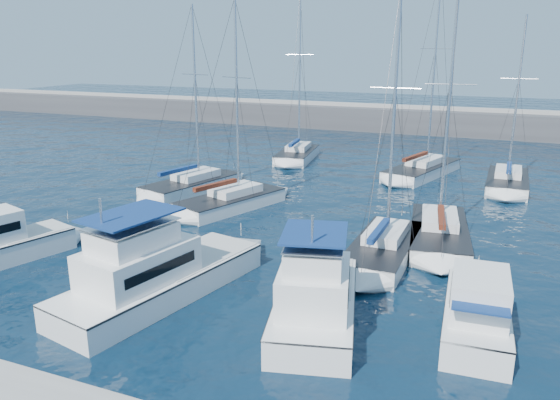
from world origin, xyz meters
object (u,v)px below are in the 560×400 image
at_px(motor_yacht_port_outer, 1,244).
at_px(motor_yacht_stbd_inner, 315,299).
at_px(sailboat_back_a, 297,154).
at_px(motor_yacht_port_inner, 154,276).
at_px(sailboat_mid_d, 439,233).
at_px(motor_yacht_stbd_outer, 477,313).
at_px(sailboat_mid_b, 231,201).
at_px(sailboat_mid_c, 383,248).
at_px(sailboat_mid_a, 192,185).
at_px(sailboat_back_b, 422,169).
at_px(sailboat_back_c, 507,182).

distance_m(motor_yacht_port_outer, motor_yacht_stbd_inner, 17.55).
relative_size(motor_yacht_port_outer, sailboat_back_a, 0.43).
height_order(motor_yacht_port_inner, sailboat_mid_d, sailboat_mid_d).
bearing_deg(motor_yacht_stbd_outer, motor_yacht_port_outer, -179.56).
xyz_separation_m(motor_yacht_stbd_outer, sailboat_mid_b, (-16.98, 11.90, -0.43)).
bearing_deg(sailboat_mid_d, motor_yacht_stbd_inner, -113.83).
bearing_deg(sailboat_mid_c, motor_yacht_port_inner, -132.56).
bearing_deg(motor_yacht_port_inner, sailboat_mid_a, 128.20).
relative_size(sailboat_mid_b, sailboat_back_b, 0.83).
xyz_separation_m(sailboat_mid_b, sailboat_back_c, (17.89, 13.50, -0.01)).
bearing_deg(sailboat_mid_a, motor_yacht_port_outer, -81.73).
relative_size(motor_yacht_stbd_outer, sailboat_back_b, 0.39).
bearing_deg(motor_yacht_stbd_outer, sailboat_back_a, 119.23).
bearing_deg(motor_yacht_stbd_inner, sailboat_back_c, 61.32).
relative_size(sailboat_mid_c, sailboat_back_c, 1.05).
height_order(motor_yacht_port_inner, sailboat_mid_b, sailboat_mid_b).
xyz_separation_m(motor_yacht_stbd_inner, sailboat_mid_c, (1.02, 8.46, -0.61)).
bearing_deg(sailboat_mid_c, sailboat_mid_b, 157.63).
bearing_deg(motor_yacht_stbd_inner, sailboat_mid_b, 114.69).
distance_m(motor_yacht_port_outer, motor_yacht_stbd_outer, 23.74).
relative_size(sailboat_mid_a, sailboat_mid_c, 1.00).
relative_size(motor_yacht_port_inner, motor_yacht_stbd_outer, 1.64).
distance_m(motor_yacht_port_outer, sailboat_back_b, 33.73).
relative_size(motor_yacht_port_outer, sailboat_mid_a, 0.50).
bearing_deg(motor_yacht_stbd_outer, sailboat_mid_d, 101.08).
bearing_deg(sailboat_back_b, sailboat_back_a, -173.41).
xyz_separation_m(motor_yacht_port_inner, sailboat_mid_b, (-3.40, 14.03, -0.62)).
xyz_separation_m(motor_yacht_port_outer, sailboat_back_c, (24.61, 26.84, -0.43)).
bearing_deg(motor_yacht_stbd_inner, sailboat_mid_a, 119.72).
height_order(motor_yacht_stbd_outer, sailboat_back_c, sailboat_back_c).
xyz_separation_m(motor_yacht_stbd_inner, sailboat_mid_a, (-15.80, 16.50, -0.62)).
bearing_deg(motor_yacht_stbd_outer, sailboat_mid_a, 142.80).
distance_m(motor_yacht_port_inner, sailboat_back_c, 31.12).
height_order(sailboat_mid_a, sailboat_back_c, sailboat_mid_a).
relative_size(sailboat_mid_b, sailboat_back_a, 0.88).
height_order(sailboat_mid_a, sailboat_back_b, sailboat_back_b).
height_order(motor_yacht_port_outer, sailboat_mid_d, sailboat_mid_d).
xyz_separation_m(motor_yacht_stbd_outer, sailboat_back_c, (0.91, 25.40, -0.43)).
bearing_deg(motor_yacht_stbd_inner, motor_yacht_port_inner, 169.99).
height_order(motor_yacht_stbd_outer, sailboat_back_a, sailboat_back_a).
relative_size(motor_yacht_port_inner, sailboat_back_b, 0.63).
distance_m(sailboat_mid_c, sailboat_mid_d, 4.45).
xyz_separation_m(sailboat_back_b, sailboat_back_c, (6.96, -1.91, -0.02)).
xyz_separation_m(motor_yacht_stbd_inner, sailboat_back_c, (7.06, 27.01, -0.62)).
distance_m(sailboat_back_a, sailboat_back_c, 20.00).
height_order(motor_yacht_port_inner, sailboat_mid_a, sailboat_mid_a).
bearing_deg(sailboat_mid_d, motor_yacht_port_outer, -158.15).
relative_size(motor_yacht_port_outer, motor_yacht_stbd_outer, 1.05).
bearing_deg(sailboat_mid_c, motor_yacht_stbd_outer, -52.47).
bearing_deg(motor_yacht_stbd_inner, sailboat_back_b, 75.77).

